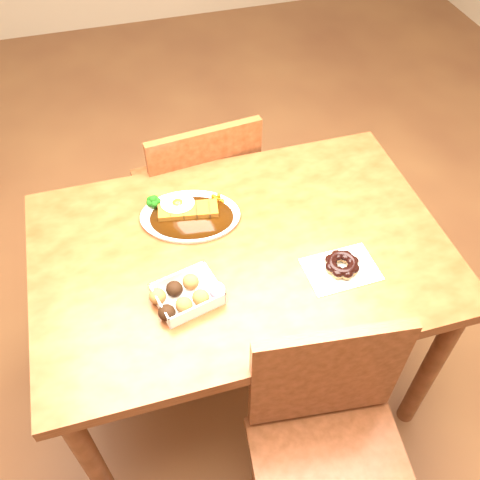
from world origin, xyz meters
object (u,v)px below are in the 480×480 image
object	(u,v)px
katsu_curry_plate	(188,213)
chair_far	(198,194)
table	(241,269)
pon_de_ring	(342,265)
chair_near	(330,452)
donut_box	(186,295)

from	to	relation	value
katsu_curry_plate	chair_far	bearing A→B (deg)	74.92
table	pon_de_ring	world-z (taller)	pon_de_ring
table	chair_near	distance (m)	0.57
katsu_curry_plate	chair_near	bearing A→B (deg)	-72.91
katsu_curry_plate	donut_box	xyz separation A→B (m)	(-0.07, -0.30, 0.01)
chair_far	chair_near	size ratio (longest dim) A/B	1.00
donut_box	katsu_curry_plate	bearing A→B (deg)	76.73
chair_far	katsu_curry_plate	world-z (taller)	chair_far
katsu_curry_plate	donut_box	world-z (taller)	katsu_curry_plate
pon_de_ring	donut_box	bearing A→B (deg)	177.60
chair_far	pon_de_ring	size ratio (longest dim) A/B	4.25
table	donut_box	world-z (taller)	donut_box
table	pon_de_ring	size ratio (longest dim) A/B	5.86
table	katsu_curry_plate	size ratio (longest dim) A/B	3.55
table	donut_box	bearing A→B (deg)	-144.14
chair_near	donut_box	distance (m)	0.57
table	katsu_curry_plate	bearing A→B (deg)	126.09
donut_box	pon_de_ring	distance (m)	0.44
chair_far	chair_near	world-z (taller)	same
table	pon_de_ring	bearing A→B (deg)	-32.19
chair_near	chair_far	bearing A→B (deg)	102.71
chair_near	donut_box	xyz separation A→B (m)	(-0.29, 0.40, 0.30)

